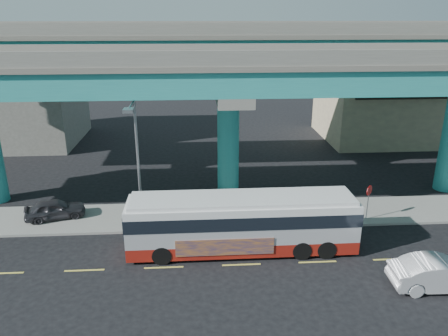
{
  "coord_description": "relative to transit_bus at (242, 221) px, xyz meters",
  "views": [
    {
      "loc": [
        -2.19,
        -19.77,
        12.32
      ],
      "look_at": [
        -0.62,
        4.0,
        3.81
      ],
      "focal_mm": 35.0,
      "sensor_mm": 36.0,
      "label": 1
    }
  ],
  "objects": [
    {
      "name": "transit_bus",
      "position": [
        0.0,
        0.0,
        0.0
      ],
      "size": [
        12.31,
        2.69,
        3.15
      ],
      "rotation": [
        0.0,
        0.0,
        0.0
      ],
      "color": "maroon",
      "rests_on": "ground"
    },
    {
      "name": "street_lamp",
      "position": [
        -5.71,
        2.2,
        3.51
      ],
      "size": [
        0.5,
        2.55,
        7.84
      ],
      "color": "gray",
      "rests_on": "sidewalk"
    },
    {
      "name": "sidewalk",
      "position": [
        -0.18,
        4.27,
        -1.65
      ],
      "size": [
        70.0,
        4.0,
        0.15
      ],
      "primitive_type": "cube",
      "color": "gray",
      "rests_on": "ground"
    },
    {
      "name": "sedan",
      "position": [
        8.92,
        -4.13,
        -0.96
      ],
      "size": [
        1.95,
        4.77,
        1.54
      ],
      "primitive_type": "imported",
      "rotation": [
        0.0,
        0.0,
        1.54
      ],
      "color": "silver",
      "rests_on": "ground"
    },
    {
      "name": "ground",
      "position": [
        -0.18,
        -1.23,
        -1.73
      ],
      "size": [
        120.0,
        120.0,
        0.0
      ],
      "primitive_type": "plane",
      "color": "black",
      "rests_on": "ground"
    },
    {
      "name": "viaduct",
      "position": [
        -0.18,
        7.87,
        7.41
      ],
      "size": [
        52.0,
        12.4,
        11.7
      ],
      "color": "teal",
      "rests_on": "ground"
    },
    {
      "name": "building_concrete",
      "position": [
        -20.18,
        22.77,
        2.77
      ],
      "size": [
        12.0,
        10.0,
        9.0
      ],
      "primitive_type": "cube",
      "color": "gray",
      "rests_on": "ground"
    },
    {
      "name": "stop_sign",
      "position": [
        8.1,
        2.95,
        0.04
      ],
      "size": [
        0.52,
        0.49,
        2.27
      ],
      "rotation": [
        0.0,
        0.0,
        0.35
      ],
      "color": "gray",
      "rests_on": "sidewalk"
    },
    {
      "name": "parked_car",
      "position": [
        -11.28,
        4.37,
        -0.97
      ],
      "size": [
        3.35,
        4.35,
        1.22
      ],
      "primitive_type": "imported",
      "rotation": [
        0.0,
        0.0,
        1.85
      ],
      "color": "#333238",
      "rests_on": "sidewalk"
    },
    {
      "name": "building_beige",
      "position": [
        17.82,
        21.75,
        1.78
      ],
      "size": [
        14.0,
        10.23,
        7.0
      ],
      "color": "tan",
      "rests_on": "ground"
    },
    {
      "name": "lane_markings",
      "position": [
        -0.18,
        -1.53,
        -1.72
      ],
      "size": [
        58.0,
        0.12,
        0.01
      ],
      "color": "#D8C64C",
      "rests_on": "ground"
    }
  ]
}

